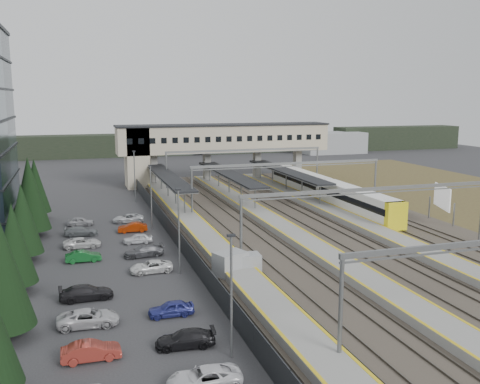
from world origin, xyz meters
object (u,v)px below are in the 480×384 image
object	(u,v)px
relay_cabin_far	(249,264)
train	(327,191)
relay_cabin_near	(230,264)
footbridge	(210,142)
billboard	(442,198)

from	to	relation	value
relay_cabin_far	train	size ratio (longest dim) A/B	0.06
relay_cabin_near	train	distance (m)	36.73
relay_cabin_far	relay_cabin_near	bearing A→B (deg)	-177.01
train	relay_cabin_far	bearing A→B (deg)	-128.08
relay_cabin_near	train	bearing A→B (deg)	49.80
relay_cabin_far	footbridge	world-z (taller)	footbridge
footbridge	train	bearing A→B (deg)	-62.91
billboard	relay_cabin_far	bearing A→B (deg)	-158.90
relay_cabin_far	billboard	world-z (taller)	billboard
footbridge	train	size ratio (longest dim) A/B	1.05
relay_cabin_near	billboard	size ratio (longest dim) A/B	0.59
relay_cabin_near	train	xyz separation A→B (m)	(23.70, 28.05, 0.83)
relay_cabin_near	billboard	world-z (taller)	billboard
relay_cabin_near	train	size ratio (longest dim) A/B	0.09
billboard	relay_cabin_near	bearing A→B (deg)	-159.84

